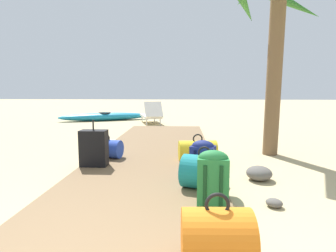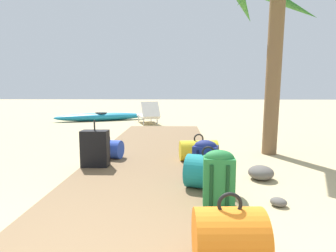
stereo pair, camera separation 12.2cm
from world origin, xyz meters
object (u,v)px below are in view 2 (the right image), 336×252
Objects in this scene: duffel_bag_teal at (208,172)px; suitcase_black at (95,148)px; palm_tree_far_right at (280,5)px; lounge_chair at (148,115)px; kayak at (101,117)px; duffel_bag_yellow at (199,150)px; duffel_bag_orange at (229,237)px; backpack_green at (219,177)px; duffel_bag_blue at (106,149)px; backpack_navy at (205,157)px.

duffel_bag_teal is 1.85m from suitcase_black.
palm_tree_far_right reaches higher than lounge_chair.
kayak is at bearing 129.91° from palm_tree_far_right.
kayak is (-1.76, 7.03, -0.20)m from suitcase_black.
suitcase_black reaches higher than duffel_bag_yellow.
backpack_green is at bearing 85.92° from duffel_bag_orange.
duffel_bag_yellow is 7.41m from kayak.
palm_tree_far_right is at bearing 29.29° from duffel_bag_yellow.
duffel_bag_blue is at bearing 86.94° from suitcase_black.
suitcase_black is at bearing -75.99° from kayak.
kayak is at bearing 112.81° from duffel_bag_teal.
suitcase_black is (-1.61, 0.42, 0.02)m from backpack_navy.
backpack_green is at bearing -85.52° from duffel_bag_teal.
duffel_bag_blue is at bearing -91.73° from lounge_chair.
backpack_green is 7.74m from lounge_chair.
backpack_green is 3.89m from palm_tree_far_right.
duffel_bag_orange is 2.92m from suitcase_black.
kayak is (-4.84, 5.78, -2.57)m from palm_tree_far_right.
palm_tree_far_right reaches higher than duffel_bag_yellow.
backpack_navy is 0.81× the size of duffel_bag_blue.
backpack_navy is 6.69m from lounge_chair.
duffel_bag_teal is 0.17× the size of kayak.
duffel_bag_blue is at bearing 128.41° from backpack_green.
duffel_bag_orange is 3.38m from duffel_bag_blue.
backpack_navy is 0.84m from duffel_bag_yellow.
palm_tree_far_right is 2.19× the size of lounge_chair.
duffel_bag_yellow is at bearing 89.76° from duffel_bag_orange.
duffel_bag_teal is at bearing -124.06° from palm_tree_far_right.
duffel_bag_teal is 0.17× the size of palm_tree_far_right.
duffel_bag_teal reaches higher than duffel_bag_yellow.
backpack_green reaches higher than duffel_bag_orange.
lounge_chair is at bearing -25.25° from kayak.
backpack_navy is 0.52m from duffel_bag_teal.
suitcase_black is at bearing 137.76° from backpack_green.
lounge_chair reaches higher than backpack_navy.
suitcase_black is 1.18× the size of duffel_bag_blue.
duffel_bag_yellow is 1.64m from suitcase_black.
backpack_green is 0.35× the size of lounge_chair.
backpack_navy is at bearing 88.26° from duffel_bag_teal.
palm_tree_far_right is at bearing -59.32° from lounge_chair.
lounge_chair is at bearing 101.23° from duffel_bag_teal.
backpack_navy is at bearing -77.78° from lounge_chair.
palm_tree_far_right reaches higher than suitcase_black.
kayak is (-3.33, 9.49, -0.12)m from duffel_bag_orange.
duffel_bag_blue is 0.17× the size of kayak.
backpack_navy reaches higher than duffel_bag_blue.
kayak is at bearing 111.73° from backpack_green.
palm_tree_far_right is at bearing 62.32° from backpack_green.
duffel_bag_orange is at bearing -112.10° from palm_tree_far_right.
duffel_bag_teal is (-0.02, -0.52, -0.06)m from backpack_navy.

